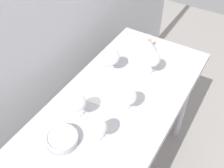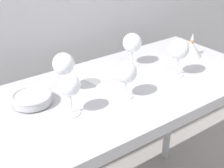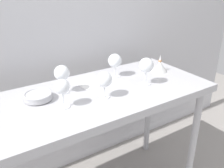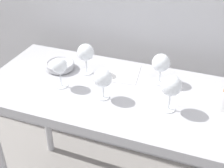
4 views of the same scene
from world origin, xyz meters
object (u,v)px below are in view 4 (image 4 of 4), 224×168
at_px(wine_glass_near_right, 171,87).
at_px(wine_glass_near_left, 59,67).
at_px(tasting_sheet_upper, 124,73).
at_px(wine_glass_far_left, 86,53).
at_px(wine_glass_near_center, 103,79).
at_px(wine_glass_far_right, 161,63).
at_px(tasting_bowl, 60,65).
at_px(decanter_funnel, 224,98).

relative_size(wine_glass_near_right, wine_glass_near_left, 1.11).
bearing_deg(tasting_sheet_upper, wine_glass_near_left, -146.13).
bearing_deg(wine_glass_far_left, wine_glass_near_center, -47.54).
bearing_deg(wine_glass_near_right, wine_glass_far_right, 112.82).
bearing_deg(tasting_bowl, wine_glass_near_center, -27.76).
bearing_deg(wine_glass_near_left, wine_glass_far_right, 24.51).
bearing_deg(wine_glass_far_left, wine_glass_near_left, -111.89).
xyz_separation_m(wine_glass_near_center, wine_glass_near_left, (-0.25, 0.02, 0.01)).
bearing_deg(wine_glass_far_right, tasting_sheet_upper, 175.87).
distance_m(wine_glass_near_left, tasting_sheet_upper, 0.38).
bearing_deg(decanter_funnel, wine_glass_near_center, -165.96).
height_order(wine_glass_near_left, tasting_sheet_upper, wine_glass_near_left).
xyz_separation_m(tasting_bowl, decanter_funnel, (0.90, -0.04, 0.02)).
relative_size(wine_glass_near_center, wine_glass_near_right, 0.88).
xyz_separation_m(wine_glass_near_left, tasting_sheet_upper, (0.27, 0.23, -0.12)).
relative_size(wine_glass_near_center, decanter_funnel, 1.24).
relative_size(wine_glass_near_center, wine_glass_near_left, 0.98).
bearing_deg(wine_glass_near_center, wine_glass_near_left, 174.93).
bearing_deg(wine_glass_near_center, wine_glass_far_left, 132.46).
relative_size(wine_glass_far_left, tasting_bowl, 1.09).
height_order(wine_glass_far_right, decanter_funnel, wine_glass_far_right).
distance_m(wine_glass_near_center, tasting_bowl, 0.39).
height_order(wine_glass_far_left, tasting_sheet_upper, wine_glass_far_left).
xyz_separation_m(wine_glass_far_right, tasting_bowl, (-0.57, -0.06, -0.09)).
bearing_deg(decanter_funnel, tasting_sheet_upper, 168.08).
relative_size(wine_glass_near_center, tasting_bowl, 0.99).
relative_size(tasting_sheet_upper, decanter_funnel, 1.58).
height_order(tasting_bowl, decanter_funnel, decanter_funnel).
height_order(wine_glass_near_center, decanter_funnel, wine_glass_near_center).
bearing_deg(wine_glass_near_left, decanter_funnel, 8.34).
height_order(tasting_sheet_upper, tasting_bowl, tasting_bowl).
relative_size(tasting_bowl, decanter_funnel, 1.25).
distance_m(wine_glass_far_left, wine_glass_near_left, 0.19).
relative_size(wine_glass_far_left, wine_glass_near_right, 0.97).
xyz_separation_m(wine_glass_near_center, decanter_funnel, (0.56, 0.14, -0.07)).
bearing_deg(wine_glass_near_right, decanter_funnel, 27.39).
bearing_deg(tasting_bowl, tasting_sheet_upper, 12.00).
height_order(wine_glass_far_right, tasting_bowl, wine_glass_far_right).
relative_size(wine_glass_near_left, tasting_sheet_upper, 0.80).
height_order(wine_glass_near_center, wine_glass_near_right, wine_glass_near_right).
bearing_deg(tasting_sheet_upper, wine_glass_far_left, -170.19).
relative_size(wine_glass_far_left, tasting_sheet_upper, 0.86).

